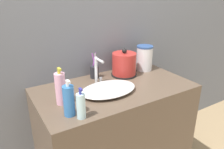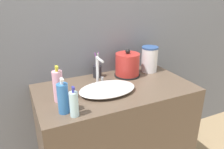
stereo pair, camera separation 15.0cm
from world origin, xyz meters
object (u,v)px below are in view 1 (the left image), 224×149
(electric_kettle, at_px, (124,65))
(mouthwash_bottle, at_px, (81,106))
(water_pitcher, at_px, (144,58))
(lotion_bottle, at_px, (61,88))
(faucet, at_px, (97,70))
(toothbrush_cup, at_px, (94,72))
(shampoo_bottle, at_px, (69,101))

(electric_kettle, distance_m, mouthwash_bottle, 0.68)
(water_pitcher, bearing_deg, lotion_bottle, -165.82)
(faucet, relative_size, toothbrush_cup, 1.00)
(toothbrush_cup, bearing_deg, faucet, -105.92)
(shampoo_bottle, xyz_separation_m, water_pitcher, (0.81, 0.35, 0.02))
(lotion_bottle, bearing_deg, mouthwash_bottle, -79.83)
(electric_kettle, bearing_deg, water_pitcher, 3.91)
(lotion_bottle, bearing_deg, water_pitcher, 14.18)
(shampoo_bottle, bearing_deg, lotion_bottle, 87.76)
(faucet, relative_size, water_pitcher, 0.96)
(lotion_bottle, distance_m, shampoo_bottle, 0.15)
(toothbrush_cup, bearing_deg, shampoo_bottle, -131.54)
(electric_kettle, bearing_deg, faucet, -170.65)
(faucet, distance_m, electric_kettle, 0.26)
(electric_kettle, height_order, lotion_bottle, lotion_bottle)
(toothbrush_cup, height_order, water_pitcher, water_pitcher)
(water_pitcher, bearing_deg, toothbrush_cup, 172.53)
(lotion_bottle, height_order, shampoo_bottle, lotion_bottle)
(shampoo_bottle, bearing_deg, mouthwash_bottle, -54.13)
(electric_kettle, xyz_separation_m, shampoo_bottle, (-0.59, -0.34, 0.00))
(toothbrush_cup, distance_m, water_pitcher, 0.45)
(toothbrush_cup, bearing_deg, mouthwash_bottle, -124.23)
(faucet, bearing_deg, shampoo_bottle, -138.31)
(faucet, xyz_separation_m, mouthwash_bottle, (-0.29, -0.35, -0.04))
(electric_kettle, bearing_deg, toothbrush_cup, 162.18)
(lotion_bottle, height_order, water_pitcher, lotion_bottle)
(mouthwash_bottle, distance_m, water_pitcher, 0.87)
(shampoo_bottle, distance_m, water_pitcher, 0.88)
(mouthwash_bottle, bearing_deg, electric_kettle, 35.96)
(toothbrush_cup, bearing_deg, lotion_bottle, -143.88)
(lotion_bottle, relative_size, mouthwash_bottle, 1.30)
(faucet, height_order, toothbrush_cup, same)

